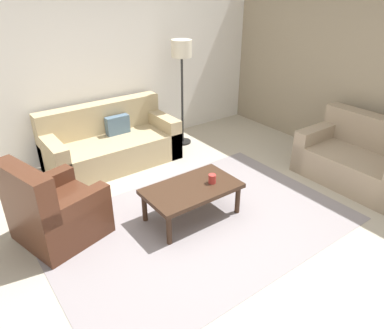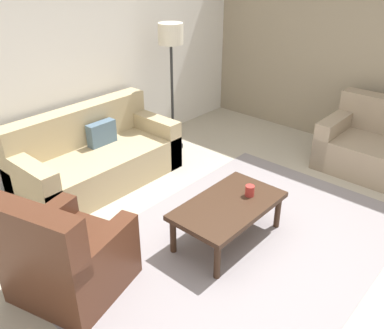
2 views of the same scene
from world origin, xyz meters
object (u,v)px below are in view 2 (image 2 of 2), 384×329
object	(u,v)px
coffee_table	(228,208)
lamp_standing	(171,47)
couch_main	(93,158)
cup	(250,191)
armchair_leather	(65,263)

from	to	relation	value
coffee_table	lamp_standing	xyz separation A→B (m)	(1.17, 1.85, 1.05)
couch_main	coffee_table	bearing A→B (deg)	-85.64
couch_main	cup	distance (m)	2.03
armchair_leather	coffee_table	size ratio (longest dim) A/B	0.89
couch_main	cup	size ratio (longest dim) A/B	17.84
cup	lamp_standing	size ratio (longest dim) A/B	0.06
armchair_leather	coffee_table	bearing A→B (deg)	-21.07
armchair_leather	coffee_table	xyz separation A→B (m)	(1.43, -0.55, 0.05)
coffee_table	lamp_standing	bearing A→B (deg)	57.78
couch_main	coffee_table	xyz separation A→B (m)	(0.15, -1.92, 0.06)
coffee_table	cup	xyz separation A→B (m)	(0.25, -0.07, 0.11)
couch_main	coffee_table	world-z (taller)	couch_main
armchair_leather	cup	distance (m)	1.79
couch_main	cup	xyz separation A→B (m)	(0.39, -1.98, 0.17)
couch_main	lamp_standing	xyz separation A→B (m)	(1.31, -0.06, 1.11)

